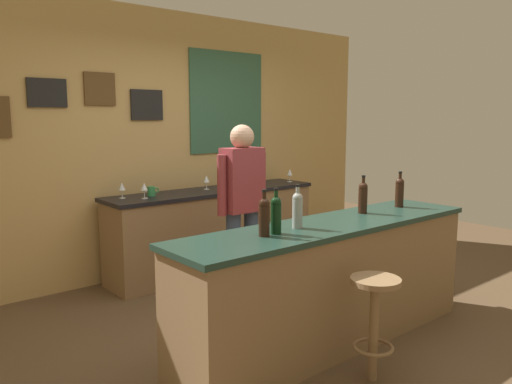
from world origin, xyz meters
name	(u,v)px	position (x,y,z in m)	size (l,w,h in m)	color
ground_plane	(292,325)	(0.00, 0.00, 0.00)	(10.00, 10.00, 0.00)	brown
back_wall	(163,142)	(0.00, 2.03, 1.42)	(6.00, 0.09, 2.80)	tan
bar_counter	(330,283)	(0.00, -0.40, 0.46)	(2.63, 0.60, 0.92)	olive
side_counter	(214,230)	(0.40, 1.65, 0.45)	(2.45, 0.56, 0.90)	olive
bartender	(242,203)	(-0.02, 0.62, 0.94)	(0.52, 0.21, 1.62)	#384766
bar_stool	(374,311)	(-0.20, -0.95, 0.46)	(0.32, 0.32, 0.68)	olive
wine_bottle_a	(264,216)	(-0.65, -0.40, 1.06)	(0.07, 0.07, 0.31)	black
wine_bottle_b	(276,214)	(-0.55, -0.40, 1.06)	(0.07, 0.07, 0.31)	black
wine_bottle_c	(297,209)	(-0.32, -0.37, 1.06)	(0.07, 0.07, 0.31)	#999E99
wine_bottle_d	(363,196)	(0.47, -0.31, 1.06)	(0.07, 0.07, 0.31)	black
wine_bottle_e	(400,191)	(0.94, -0.33, 1.06)	(0.07, 0.07, 0.31)	black
wine_glass_a	(122,187)	(-0.63, 1.74, 1.01)	(0.07, 0.07, 0.16)	silver
wine_glass_b	(144,187)	(-0.47, 1.58, 1.01)	(0.07, 0.07, 0.16)	silver
wine_glass_c	(206,179)	(0.34, 1.71, 1.01)	(0.07, 0.07, 0.16)	silver
wine_glass_d	(253,175)	(1.02, 1.74, 1.01)	(0.07, 0.07, 0.16)	silver
wine_glass_e	(290,173)	(1.49, 1.60, 1.01)	(0.07, 0.07, 0.16)	silver
coffee_mug	(152,191)	(-0.33, 1.69, 0.95)	(0.12, 0.08, 0.09)	#338C4C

